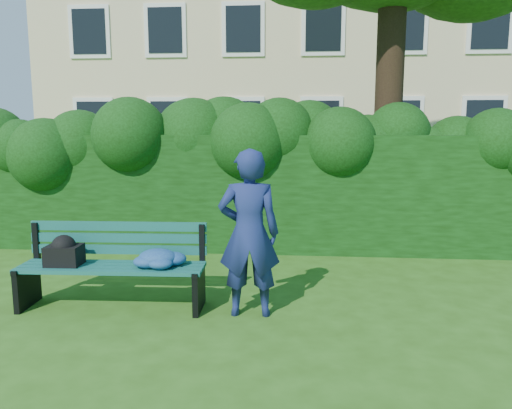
{
  "coord_description": "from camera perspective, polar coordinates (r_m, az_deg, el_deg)",
  "views": [
    {
      "loc": [
        0.54,
        -5.62,
        1.95
      ],
      "look_at": [
        0.0,
        0.6,
        0.95
      ],
      "focal_mm": 35.0,
      "sensor_mm": 36.0,
      "label": 1
    }
  ],
  "objects": [
    {
      "name": "ground",
      "position": [
        5.98,
        -0.5,
        -9.95
      ],
      "size": [
        80.0,
        80.0,
        0.0
      ],
      "primitive_type": "plane",
      "color": "#2E5916",
      "rests_on": "ground"
    },
    {
      "name": "apartment_building",
      "position": [
        20.03,
        3.53,
        20.76
      ],
      "size": [
        16.0,
        8.08,
        12.0
      ],
      "color": "beige",
      "rests_on": "ground"
    },
    {
      "name": "hedge",
      "position": [
        7.91,
        1.0,
        1.47
      ],
      "size": [
        10.0,
        1.0,
        1.8
      ],
      "color": "black",
      "rests_on": "ground"
    },
    {
      "name": "park_bench",
      "position": [
        5.58,
        -15.57,
        -6.35
      ],
      "size": [
        1.99,
        0.62,
        0.89
      ],
      "rotation": [
        0.0,
        0.0,
        0.03
      ],
      "color": "#0E4638",
      "rests_on": "ground"
    },
    {
      "name": "man_reading",
      "position": [
        5.07,
        -0.81,
        -3.32
      ],
      "size": [
        0.66,
        0.46,
        1.72
      ],
      "primitive_type": "imported",
      "rotation": [
        0.0,
        0.0,
        3.22
      ],
      "color": "navy",
      "rests_on": "ground"
    }
  ]
}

